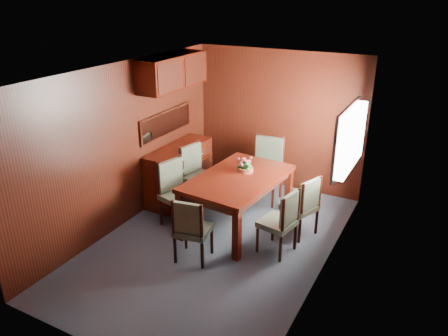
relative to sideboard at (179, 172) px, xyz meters
The scene contains 11 objects.
ground 1.66m from the sideboard, 38.66° to the right, with size 4.50×4.50×0.00m, color #323945.
room_shell 1.78m from the sideboard, 30.23° to the right, with size 3.06×4.52×2.41m.
sideboard is the anchor object (origin of this frame).
dining_table 1.38m from the sideboard, 17.39° to the right, with size 1.20×1.78×0.80m.
chair_left_near 0.91m from the sideboard, 59.69° to the right, with size 0.57×0.58×1.01m.
chair_left_far 0.39m from the sideboard, 10.43° to the right, with size 0.55×0.57×1.01m.
chair_right_near 2.29m from the sideboard, 20.39° to the right, with size 0.49×0.51×0.93m.
chair_right_far 2.26m from the sideboard, ahead, with size 0.54×0.55×0.92m.
chair_head 1.93m from the sideboard, 52.15° to the right, with size 0.50×0.48×0.91m.
chair_foot 1.47m from the sideboard, 26.11° to the left, with size 0.54×0.52×1.08m.
flower_centerpiece 1.41m from the sideboard, ahead, with size 0.24×0.24×0.24m.
Camera 1 is at (2.58, -4.60, 3.35)m, focal length 35.00 mm.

